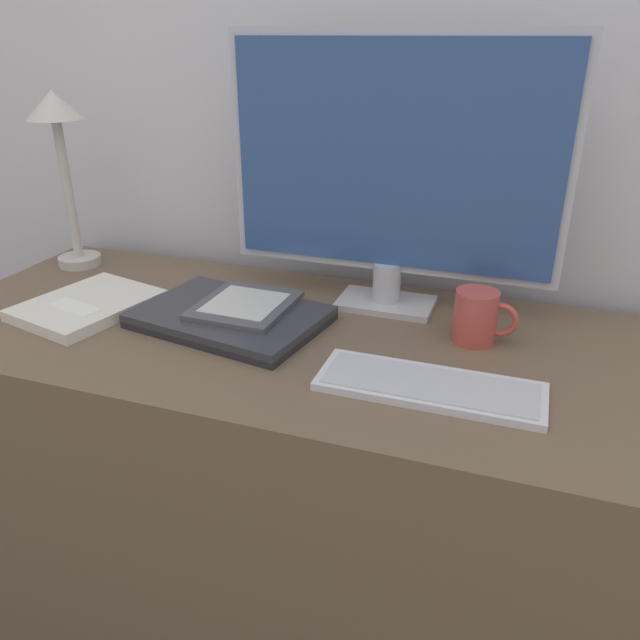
{
  "coord_description": "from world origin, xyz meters",
  "views": [
    {
      "loc": [
        0.33,
        -0.67,
        1.22
      ],
      "look_at": [
        0.04,
        0.17,
        0.8
      ],
      "focal_mm": 35.0,
      "sensor_mm": 36.0,
      "label": 1
    }
  ],
  "objects_px": {
    "laptop": "(231,317)",
    "coffee_mug": "(477,317)",
    "desk_lamp": "(60,142)",
    "notebook": "(88,305)",
    "ereader": "(245,305)",
    "monitor": "(393,168)",
    "keyboard": "(430,386)"
  },
  "relations": [
    {
      "from": "laptop",
      "to": "coffee_mug",
      "type": "relative_size",
      "value": 3.31
    },
    {
      "from": "desk_lamp",
      "to": "notebook",
      "type": "relative_size",
      "value": 1.37
    },
    {
      "from": "laptop",
      "to": "ereader",
      "type": "distance_m",
      "value": 0.03
    },
    {
      "from": "notebook",
      "to": "coffee_mug",
      "type": "relative_size",
      "value": 2.56
    },
    {
      "from": "laptop",
      "to": "coffee_mug",
      "type": "height_order",
      "value": "coffee_mug"
    },
    {
      "from": "desk_lamp",
      "to": "notebook",
      "type": "height_order",
      "value": "desk_lamp"
    },
    {
      "from": "ereader",
      "to": "coffee_mug",
      "type": "relative_size",
      "value": 1.73
    },
    {
      "from": "desk_lamp",
      "to": "notebook",
      "type": "xyz_separation_m",
      "value": [
        0.18,
        -0.21,
        -0.26
      ]
    },
    {
      "from": "desk_lamp",
      "to": "ereader",
      "type": "bearing_deg",
      "value": -17.11
    },
    {
      "from": "monitor",
      "to": "keyboard",
      "type": "xyz_separation_m",
      "value": [
        0.13,
        -0.28,
        -0.25
      ]
    },
    {
      "from": "ereader",
      "to": "desk_lamp",
      "type": "xyz_separation_m",
      "value": [
        -0.48,
        0.15,
        0.24
      ]
    },
    {
      "from": "ereader",
      "to": "coffee_mug",
      "type": "distance_m",
      "value": 0.41
    },
    {
      "from": "coffee_mug",
      "to": "laptop",
      "type": "bearing_deg",
      "value": -169.93
    },
    {
      "from": "keyboard",
      "to": "laptop",
      "type": "relative_size",
      "value": 0.93
    },
    {
      "from": "keyboard",
      "to": "coffee_mug",
      "type": "bearing_deg",
      "value": 77.05
    },
    {
      "from": "ereader",
      "to": "desk_lamp",
      "type": "relative_size",
      "value": 0.5
    },
    {
      "from": "monitor",
      "to": "laptop",
      "type": "xyz_separation_m",
      "value": [
        -0.24,
        -0.17,
        -0.25
      ]
    },
    {
      "from": "desk_lamp",
      "to": "notebook",
      "type": "bearing_deg",
      "value": -48.55
    },
    {
      "from": "monitor",
      "to": "keyboard",
      "type": "height_order",
      "value": "monitor"
    },
    {
      "from": "desk_lamp",
      "to": "notebook",
      "type": "distance_m",
      "value": 0.38
    },
    {
      "from": "monitor",
      "to": "keyboard",
      "type": "relative_size",
      "value": 1.83
    },
    {
      "from": "keyboard",
      "to": "monitor",
      "type": "bearing_deg",
      "value": 115.45
    },
    {
      "from": "laptop",
      "to": "desk_lamp",
      "type": "height_order",
      "value": "desk_lamp"
    },
    {
      "from": "monitor",
      "to": "notebook",
      "type": "xyz_separation_m",
      "value": [
        -0.52,
        -0.21,
        -0.25
      ]
    },
    {
      "from": "notebook",
      "to": "desk_lamp",
      "type": "bearing_deg",
      "value": 131.45
    },
    {
      "from": "keyboard",
      "to": "coffee_mug",
      "type": "relative_size",
      "value": 3.1
    },
    {
      "from": "keyboard",
      "to": "ereader",
      "type": "relative_size",
      "value": 1.79
    },
    {
      "from": "monitor",
      "to": "coffee_mug",
      "type": "relative_size",
      "value": 5.67
    },
    {
      "from": "keyboard",
      "to": "desk_lamp",
      "type": "bearing_deg",
      "value": 161.51
    },
    {
      "from": "laptop",
      "to": "ereader",
      "type": "relative_size",
      "value": 1.91
    },
    {
      "from": "desk_lamp",
      "to": "coffee_mug",
      "type": "height_order",
      "value": "desk_lamp"
    },
    {
      "from": "keyboard",
      "to": "coffee_mug",
      "type": "distance_m",
      "value": 0.19
    }
  ]
}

